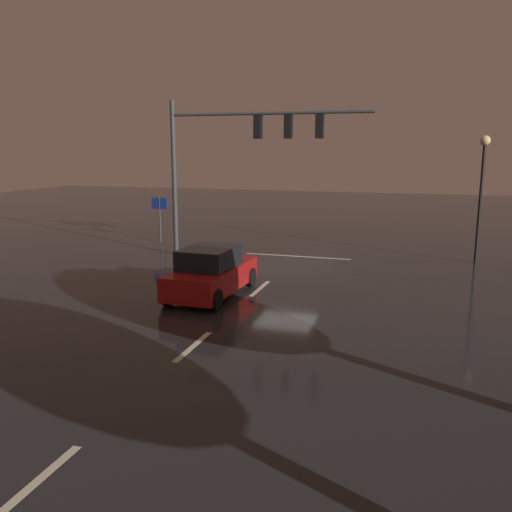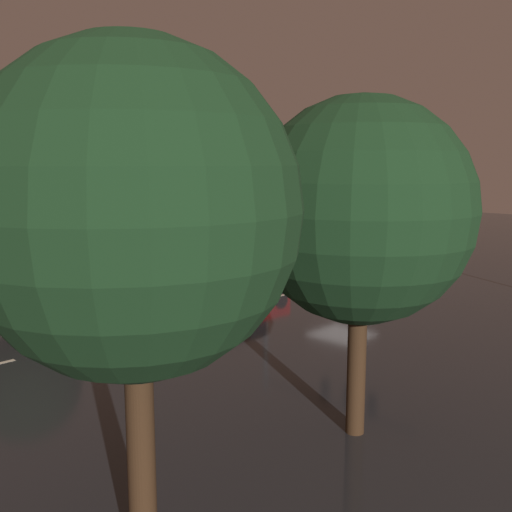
% 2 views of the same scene
% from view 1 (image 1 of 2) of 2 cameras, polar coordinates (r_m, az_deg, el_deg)
% --- Properties ---
extents(ground_plane, '(80.00, 80.00, 0.00)m').
position_cam_1_polar(ground_plane, '(23.14, 3.24, -1.03)').
color(ground_plane, '#232326').
extents(traffic_signal_assembly, '(9.12, 0.47, 7.10)m').
position_cam_1_polar(traffic_signal_assembly, '(24.15, -1.64, 11.76)').
color(traffic_signal_assembly, '#383A3D').
rests_on(traffic_signal_assembly, ground_plane).
extents(lane_dash_far, '(0.16, 2.20, 0.01)m').
position_cam_1_polar(lane_dash_far, '(19.38, 0.42, -3.47)').
color(lane_dash_far, beige).
rests_on(lane_dash_far, ground_plane).
extents(lane_dash_mid, '(0.16, 2.20, 0.01)m').
position_cam_1_polar(lane_dash_mid, '(14.01, -6.70, -9.50)').
color(lane_dash_mid, beige).
rests_on(lane_dash_mid, ground_plane).
extents(lane_dash_near, '(0.16, 2.20, 0.01)m').
position_cam_1_polar(lane_dash_near, '(9.43, -22.56, -21.48)').
color(lane_dash_near, beige).
rests_on(lane_dash_near, ground_plane).
extents(stop_bar, '(5.00, 0.16, 0.01)m').
position_cam_1_polar(stop_bar, '(25.16, 4.40, -0.02)').
color(stop_bar, beige).
rests_on(stop_bar, ground_plane).
extents(car_approaching, '(2.05, 4.43, 1.70)m').
position_cam_1_polar(car_approaching, '(18.38, -4.79, -1.79)').
color(car_approaching, maroon).
rests_on(car_approaching, ground_plane).
extents(street_lamp_left_kerb, '(0.44, 0.44, 5.50)m').
position_cam_1_polar(street_lamp_left_kerb, '(25.09, 22.90, 7.85)').
color(street_lamp_left_kerb, black).
rests_on(street_lamp_left_kerb, ground_plane).
extents(route_sign, '(0.90, 0.10, 2.43)m').
position_cam_1_polar(route_sign, '(29.14, -10.20, 4.89)').
color(route_sign, '#383A3D').
rests_on(route_sign, ground_plane).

